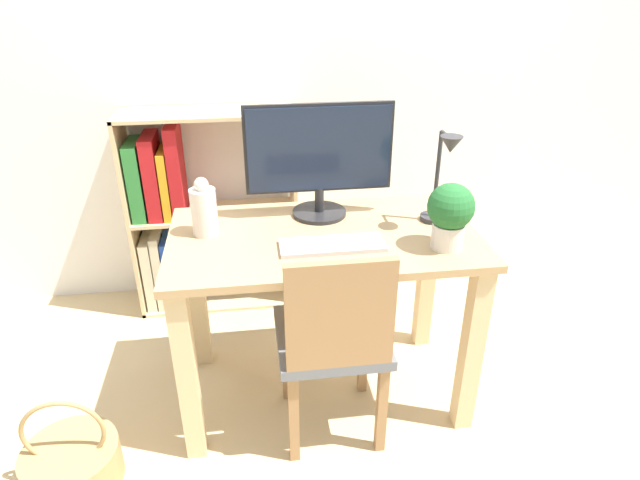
% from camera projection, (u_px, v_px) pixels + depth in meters
% --- Properties ---
extents(ground_plane, '(10.00, 10.00, 0.00)m').
position_uv_depth(ground_plane, '(323.00, 388.00, 2.34)').
color(ground_plane, '#CCB284').
extents(wall_back, '(8.00, 0.05, 2.60)m').
position_uv_depth(wall_back, '(295.00, 46.00, 2.60)').
color(wall_back, white).
rests_on(wall_back, ground_plane).
extents(desk, '(1.15, 0.65, 0.75)m').
position_uv_depth(desk, '(324.00, 271.00, 2.07)').
color(desk, tan).
rests_on(desk, ground_plane).
extents(monitor, '(0.57, 0.22, 0.45)m').
position_uv_depth(monitor, '(319.00, 154.00, 2.04)').
color(monitor, '#232326').
rests_on(monitor, desk).
extents(keyboard, '(0.37, 0.13, 0.02)m').
position_uv_depth(keyboard, '(332.00, 245.00, 1.90)').
color(keyboard, '#B2B2B7').
rests_on(keyboard, desk).
extents(vase, '(0.10, 0.10, 0.22)m').
position_uv_depth(vase, '(204.00, 210.00, 1.96)').
color(vase, silver).
rests_on(vase, desk).
extents(desk_lamp, '(0.10, 0.19, 0.37)m').
position_uv_depth(desk_lamp, '(443.00, 171.00, 1.96)').
color(desk_lamp, '#2D2D33').
rests_on(desk_lamp, desk).
extents(potted_plant, '(0.16, 0.16, 0.24)m').
position_uv_depth(potted_plant, '(450.00, 213.00, 1.84)').
color(potted_plant, silver).
rests_on(potted_plant, desk).
extents(chair, '(0.40, 0.40, 0.84)m').
position_uv_depth(chair, '(335.00, 338.00, 1.91)').
color(chair, slate).
rests_on(chair, ground_plane).
extents(bookshelf, '(0.83, 0.28, 1.04)m').
position_uv_depth(bookshelf, '(181.00, 214.00, 2.72)').
color(bookshelf, '#D8BC8C').
rests_on(bookshelf, ground_plane).
extents(basket, '(0.33, 0.33, 0.37)m').
position_uv_depth(basket, '(72.00, 463.00, 1.88)').
color(basket, tan).
rests_on(basket, ground_plane).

